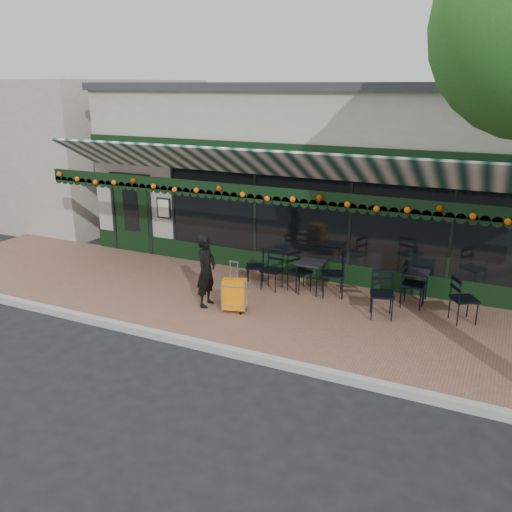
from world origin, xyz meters
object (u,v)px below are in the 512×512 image
at_px(suitcase, 234,295).
at_px(chair_b_front, 272,271).
at_px(chair_b_right, 299,272).
at_px(chair_a_left, 333,275).
at_px(chair_a_extra, 464,300).
at_px(cafe_table_a, 415,275).
at_px(chair_a_front, 382,295).
at_px(chair_a_right, 413,285).
at_px(woman, 206,271).
at_px(chair_b_left, 255,267).
at_px(cafe_table_b, 311,265).

height_order(suitcase, chair_b_front, suitcase).
distance_m(suitcase, chair_b_right, 1.85).
distance_m(chair_a_left, chair_a_extra, 2.77).
distance_m(cafe_table_a, chair_b_front, 3.14).
bearing_deg(suitcase, chair_a_front, 3.27).
xyz_separation_m(chair_a_right, chair_a_extra, (1.05, -0.38, -0.01)).
distance_m(chair_a_left, chair_a_right, 1.72).
bearing_deg(chair_a_front, suitcase, -176.00).
bearing_deg(chair_a_front, chair_a_extra, 1.33).
bearing_deg(chair_b_front, woman, -117.93).
height_order(cafe_table_a, chair_b_left, chair_b_left).
xyz_separation_m(chair_b_left, chair_b_front, (0.48, -0.12, 0.02)).
distance_m(cafe_table_b, chair_a_right, 2.26).
bearing_deg(chair_a_front, cafe_table_a, 52.62).
bearing_deg(chair_b_right, suitcase, 179.83).
relative_size(woman, chair_a_extra, 1.66).
bearing_deg(cafe_table_a, chair_a_front, -111.21).
bearing_deg(chair_a_extra, chair_a_right, 39.59).
bearing_deg(chair_b_front, chair_a_front, -8.13).
xyz_separation_m(cafe_table_a, chair_b_right, (-2.46, -0.49, -0.16)).
bearing_deg(chair_a_right, cafe_table_b, 94.94).
bearing_deg(chair_a_extra, chair_a_left, 55.06).
relative_size(cafe_table_a, cafe_table_b, 0.96).
relative_size(chair_a_left, chair_b_front, 1.13).
bearing_deg(chair_a_left, chair_a_front, 41.09).
relative_size(woman, chair_b_front, 1.75).
height_order(chair_a_left, chair_a_extra, chair_a_left).
xyz_separation_m(woman, chair_b_front, (0.85, 1.47, -0.33)).
height_order(woman, cafe_table_b, woman).
bearing_deg(chair_b_left, woman, -35.83).
xyz_separation_m(cafe_table_a, chair_b_left, (-3.55, -0.53, -0.18)).
xyz_separation_m(chair_a_left, chair_b_left, (-1.86, -0.08, -0.08)).
relative_size(chair_a_front, chair_b_front, 1.09).
bearing_deg(woman, suitcase, -96.52).
distance_m(cafe_table_a, chair_a_extra, 1.26).
relative_size(chair_a_right, chair_b_front, 1.08).
relative_size(woman, chair_b_right, 1.72).
relative_size(chair_a_front, chair_a_extra, 1.03).
xyz_separation_m(chair_a_right, chair_b_front, (-3.10, -0.37, -0.04)).
bearing_deg(cafe_table_a, chair_a_extra, -31.49).
height_order(cafe_table_a, chair_a_right, chair_a_right).
height_order(suitcase, chair_a_left, suitcase).
bearing_deg(woman, chair_b_right, -44.72).
bearing_deg(chair_a_right, chair_a_front, 152.88).
distance_m(suitcase, chair_b_left, 1.66).
distance_m(chair_a_left, chair_b_front, 1.40).
bearing_deg(chair_a_extra, chair_a_front, 76.83).
bearing_deg(chair_b_right, chair_b_front, 129.66).
height_order(suitcase, cafe_table_b, suitcase).
relative_size(cafe_table_b, chair_b_left, 0.83).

